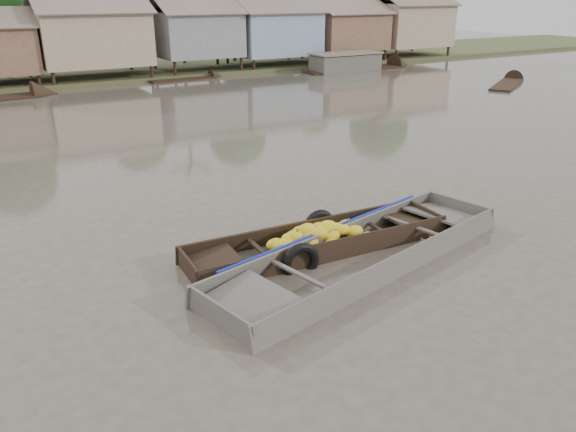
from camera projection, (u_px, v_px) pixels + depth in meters
ground at (304, 274)px, 11.52m from camera, size 120.00×120.00×0.00m
riverbank at (91, 28)px, 37.31m from camera, size 120.00×12.47×10.22m
banana_boat at (316, 242)px, 12.53m from camera, size 6.29×1.80×0.89m
viewer_boat at (362, 259)px, 12.03m from camera, size 7.94×3.63×0.62m
distant_boats at (276, 75)px, 36.94m from camera, size 47.07×14.63×1.38m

